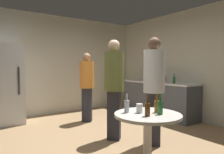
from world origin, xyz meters
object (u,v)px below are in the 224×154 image
object	(u,v)px
foreground_table	(148,122)
person_in_olive_shirt	(114,81)
kettle	(163,79)
beer_bottle_brown	(147,109)
beer_bottle_amber	(157,106)
beer_bottle_clear	(127,106)
plastic_cup_white	(139,108)
beer_bottle_on_counter	(174,80)
person_in_white_shirt	(154,82)
refrigerator	(6,84)
beer_bottle_green	(160,107)
person_in_orange_shirt	(87,82)
wine_bottle_on_counter	(153,77)

from	to	relation	value
foreground_table	person_in_olive_shirt	xyz separation A→B (m)	(0.35, 1.20, 0.41)
kettle	beer_bottle_brown	world-z (taller)	kettle
kettle	person_in_olive_shirt	bearing A→B (deg)	-163.05
beer_bottle_amber	beer_bottle_clear	distance (m)	0.37
plastic_cup_white	person_in_olive_shirt	distance (m)	1.21
beer_bottle_on_counter	person_in_olive_shirt	bearing A→B (deg)	-172.72
beer_bottle_on_counter	person_in_olive_shirt	size ratio (longest dim) A/B	0.13
plastic_cup_white	person_in_white_shirt	xyz separation A→B (m)	(0.78, 0.51, 0.25)
refrigerator	plastic_cup_white	xyz separation A→B (m)	(1.02, -3.30, -0.11)
person_in_olive_shirt	beer_bottle_green	bearing A→B (deg)	36.20
plastic_cup_white	person_in_orange_shirt	xyz separation A→B (m)	(0.58, 2.46, 0.15)
beer_bottle_brown	plastic_cup_white	xyz separation A→B (m)	(0.04, 0.18, -0.03)
foreground_table	beer_bottle_green	world-z (taller)	beer_bottle_green
kettle	plastic_cup_white	world-z (taller)	kettle
kettle	person_in_white_shirt	distance (m)	1.99
beer_bottle_brown	beer_bottle_clear	size ratio (longest dim) A/B	1.00
refrigerator	beer_bottle_clear	distance (m)	3.33
person_in_olive_shirt	person_in_white_shirt	xyz separation A→B (m)	(0.38, -0.59, 0.00)
refrigerator	person_in_white_shirt	bearing A→B (deg)	-57.05
person_in_orange_shirt	person_in_white_shirt	size ratio (longest dim) A/B	0.91
beer_bottle_clear	person_in_olive_shirt	size ratio (longest dim) A/B	0.13
wine_bottle_on_counter	plastic_cup_white	bearing A→B (deg)	-138.69
person_in_white_shirt	wine_bottle_on_counter	bearing A→B (deg)	179.29
refrigerator	person_in_olive_shirt	size ratio (longest dim) A/B	1.02
beer_bottle_amber	beer_bottle_brown	world-z (taller)	same
beer_bottle_clear	foreground_table	bearing A→B (deg)	-47.76
beer_bottle_green	beer_bottle_clear	size ratio (longest dim) A/B	1.00
beer_bottle_on_counter	beer_bottle_green	world-z (taller)	beer_bottle_on_counter
beer_bottle_brown	beer_bottle_green	world-z (taller)	same
refrigerator	beer_bottle_brown	world-z (taller)	refrigerator
wine_bottle_on_counter	beer_bottle_amber	distance (m)	3.27
beer_bottle_on_counter	person_in_white_shirt	xyz separation A→B (m)	(-1.57, -0.84, 0.06)
beer_bottle_green	person_in_olive_shirt	xyz separation A→B (m)	(0.25, 1.31, 0.22)
wine_bottle_on_counter	beer_bottle_amber	world-z (taller)	wine_bottle_on_counter
refrigerator	beer_bottle_on_counter	world-z (taller)	refrigerator
beer_bottle_brown	beer_bottle_amber	bearing A→B (deg)	17.09
foreground_table	person_in_olive_shirt	size ratio (longest dim) A/B	0.45
foreground_table	beer_bottle_brown	xyz separation A→B (m)	(-0.09, -0.09, 0.19)
beer_bottle_green	person_in_orange_shirt	world-z (taller)	person_in_orange_shirt
beer_bottle_brown	person_in_orange_shirt	size ratio (longest dim) A/B	0.14
beer_bottle_amber	plastic_cup_white	bearing A→B (deg)	150.04
person_in_orange_shirt	foreground_table	bearing A→B (deg)	27.85
beer_bottle_clear	person_in_olive_shirt	xyz separation A→B (m)	(0.52, 1.01, 0.22)
beer_bottle_amber	beer_bottle_brown	bearing A→B (deg)	-162.91
beer_bottle_brown	beer_bottle_clear	distance (m)	0.29
kettle	beer_bottle_amber	size ratio (longest dim) A/B	1.06
wine_bottle_on_counter	beer_bottle_on_counter	world-z (taller)	wine_bottle_on_counter
person_in_white_shirt	kettle	bearing A→B (deg)	171.70
beer_bottle_green	foreground_table	bearing A→B (deg)	131.37
beer_bottle_on_counter	person_in_white_shirt	distance (m)	1.78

